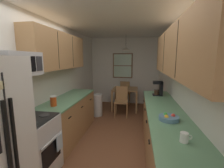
% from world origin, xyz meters
% --- Properties ---
extents(ground_plane, '(12.00, 12.00, 0.00)m').
position_xyz_m(ground_plane, '(0.00, 1.00, 0.00)').
color(ground_plane, brown).
extents(wall_left, '(0.10, 9.00, 2.55)m').
position_xyz_m(wall_left, '(-1.35, 1.00, 1.27)').
color(wall_left, silver).
rests_on(wall_left, ground).
extents(wall_right, '(0.10, 9.00, 2.55)m').
position_xyz_m(wall_right, '(1.35, 1.00, 1.27)').
color(wall_right, silver).
rests_on(wall_right, ground).
extents(wall_back, '(4.40, 0.10, 2.55)m').
position_xyz_m(wall_back, '(0.00, 3.65, 1.27)').
color(wall_back, silver).
rests_on(wall_back, ground).
extents(ceiling_slab, '(4.40, 9.00, 0.08)m').
position_xyz_m(ceiling_slab, '(0.00, 1.00, 2.59)').
color(ceiling_slab, white).
extents(stove_range, '(0.66, 0.66, 1.10)m').
position_xyz_m(stove_range, '(-0.99, -0.58, 0.47)').
color(stove_range, silver).
rests_on(stove_range, ground).
extents(microwave_over_range, '(0.39, 0.64, 0.33)m').
position_xyz_m(microwave_over_range, '(-1.11, -0.58, 1.69)').
color(microwave_over_range, silver).
extents(counter_left, '(0.64, 1.94, 0.90)m').
position_xyz_m(counter_left, '(-1.00, 0.72, 0.45)').
color(counter_left, '#A87A4C').
rests_on(counter_left, ground).
extents(upper_cabinets_left, '(0.33, 2.02, 0.75)m').
position_xyz_m(upper_cabinets_left, '(-1.14, 0.67, 1.92)').
color(upper_cabinets_left, '#A87A4C').
extents(counter_right, '(0.64, 3.30, 0.90)m').
position_xyz_m(counter_right, '(1.00, 0.12, 0.45)').
color(counter_right, '#A87A4C').
rests_on(counter_right, ground).
extents(upper_cabinets_right, '(0.33, 2.98, 0.75)m').
position_xyz_m(upper_cabinets_right, '(1.14, 0.07, 1.87)').
color(upper_cabinets_right, '#A87A4C').
extents(dining_table, '(0.86, 0.86, 0.73)m').
position_xyz_m(dining_table, '(0.10, 2.85, 0.62)').
color(dining_table, olive).
rests_on(dining_table, ground).
extents(dining_chair_near, '(0.41, 0.41, 0.90)m').
position_xyz_m(dining_chair_near, '(0.04, 2.21, 0.50)').
color(dining_chair_near, '#A87A4C').
rests_on(dining_chair_near, ground).
extents(dining_chair_far, '(0.45, 0.45, 0.90)m').
position_xyz_m(dining_chair_far, '(0.06, 3.49, 0.50)').
color(dining_chair_far, '#A87A4C').
rests_on(dining_chair_far, ground).
extents(pendant_light, '(0.29, 0.29, 0.50)m').
position_xyz_m(pendant_light, '(0.10, 2.85, 2.10)').
color(pendant_light, black).
extents(back_window, '(0.76, 0.05, 0.95)m').
position_xyz_m(back_window, '(-0.07, 3.58, 1.49)').
color(back_window, brown).
extents(trash_bin, '(0.31, 0.31, 0.68)m').
position_xyz_m(trash_bin, '(-0.70, 2.05, 0.34)').
color(trash_bin, silver).
rests_on(trash_bin, ground).
extents(storage_canister, '(0.11, 0.11, 0.19)m').
position_xyz_m(storage_canister, '(-1.00, 0.09, 0.99)').
color(storage_canister, '#D84C19').
rests_on(storage_canister, counter_left).
extents(dish_towel, '(0.02, 0.16, 0.24)m').
position_xyz_m(dish_towel, '(-0.64, -0.41, 0.50)').
color(dish_towel, silver).
extents(coffee_maker, '(0.22, 0.18, 0.34)m').
position_xyz_m(coffee_maker, '(1.02, 1.27, 1.08)').
color(coffee_maker, black).
rests_on(coffee_maker, counter_right).
extents(mug_by_coffeemaker, '(0.12, 0.09, 0.10)m').
position_xyz_m(mug_by_coffeemaker, '(1.02, -0.84, 0.95)').
color(mug_by_coffeemaker, white).
rests_on(mug_by_coffeemaker, counter_right).
extents(fruit_bowl, '(0.28, 0.28, 0.09)m').
position_xyz_m(fruit_bowl, '(0.97, -0.25, 0.94)').
color(fruit_bowl, '#597F9E').
rests_on(fruit_bowl, counter_right).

